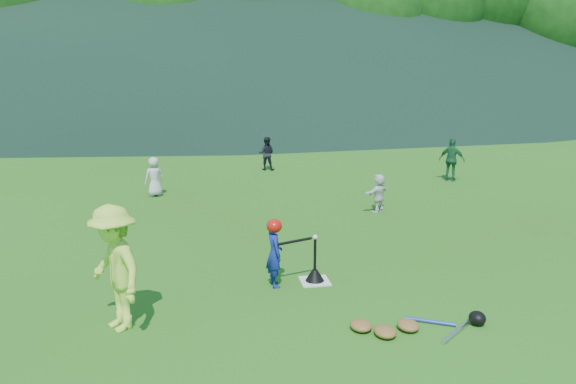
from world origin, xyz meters
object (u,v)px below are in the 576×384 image
Objects in this scene: fielder_b at (266,154)px; equipment_pile at (409,325)px; home_plate at (315,281)px; fielder_d at (379,193)px; batter_child at (274,254)px; adult_coach at (115,268)px; fielder_c at (452,160)px; fielder_a at (154,177)px; batting_tee at (315,274)px.

fielder_b reaches higher than equipment_pile.
home_plate is 0.41× the size of fielder_b.
batter_child is at bearing 15.49° from fielder_d.
fielder_c is (8.55, 8.25, -0.19)m from adult_coach.
fielder_a is 0.95× the size of fielder_b.
fielder_a is at bearing -63.51° from fielder_d.
batter_child is 5.09m from fielder_d.
batter_child is at bearing -175.36° from home_plate.
batter_child is at bearing 86.92° from fielder_c.
adult_coach is at bearing 6.75° from fielder_d.
batting_tee is (0.00, 0.00, 0.12)m from home_plate.
fielder_a is 1.52× the size of batting_tee.
fielder_b reaches higher than fielder_d.
fielder_a is at bearing 60.50° from fielder_b.
equipment_pile is at bearing 108.18° from fielder_b.
batting_tee is (2.84, -6.56, -0.39)m from fielder_a.
fielder_a is (0.02, 7.70, -0.31)m from adult_coach.
batting_tee is at bearing 21.48° from fielder_d.
home_plate is 0.36× the size of fielder_c.
batter_child is 1.53× the size of batting_tee.
batting_tee is at bearing -91.98° from batter_child.
fielder_a is at bearing 11.72° from batter_child.
batting_tee is 2.02m from equipment_pile.
fielder_c is 10.19m from equipment_pile.
home_plate is 9.13m from fielder_c.
fielder_a reaches higher than batting_tee.
fielder_b is 1.22× the size of fielder_d.
fielder_b is at bearing 86.85° from home_plate.
equipment_pile is (0.29, -11.64, -0.48)m from fielder_b.
adult_coach reaches higher than fielder_b.
fielder_d is 1.31× the size of batting_tee.
fielder_b reaches higher than fielder_a.
batter_child reaches higher than batting_tee.
batting_tee is (-0.54, -9.80, -0.42)m from fielder_b.
adult_coach is (-2.86, -1.14, 0.81)m from home_plate.
fielder_c reaches higher than fielder_b.
equipment_pile is (3.68, -8.40, -0.45)m from fielder_a.
batter_child is at bearing 129.76° from equipment_pile.
fielder_c is at bearing -174.51° from fielder_d.
fielder_d reaches higher than equipment_pile.
fielder_b is at bearing -13.51° from batter_child.
fielder_d is 4.70m from batting_tee.
batter_child reaches higher than home_plate.
fielder_c is at bearing 101.81° from adult_coach.
fielder_d is (5.24, -2.54, -0.07)m from fielder_a.
fielder_b is (3.40, 10.94, -0.28)m from adult_coach.
fielder_b reaches higher than batting_tee.
fielder_c reaches higher than fielder_d.
fielder_b reaches higher than batter_child.
fielder_a is 0.82× the size of fielder_c.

